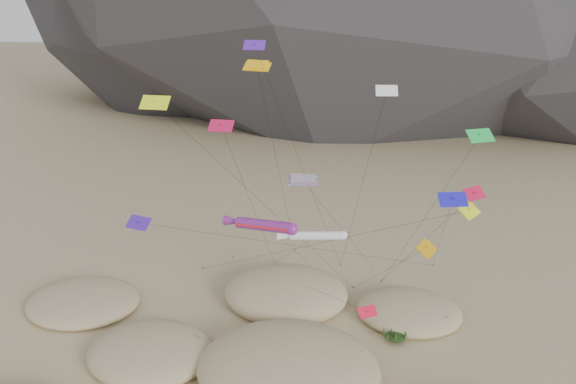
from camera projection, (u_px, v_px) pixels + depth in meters
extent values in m
ellipsoid|color=#CCB789|center=(151.00, 352.00, 50.94)|extent=(11.58, 9.84, 2.73)
ellipsoid|color=#CCB789|center=(288.00, 368.00, 48.37)|extent=(15.96, 13.57, 4.21)
ellipsoid|color=#CCB789|center=(286.00, 293.00, 60.03)|extent=(13.31, 11.31, 3.82)
ellipsoid|color=#CCB789|center=(409.00, 311.00, 57.31)|extent=(10.67, 9.07, 2.49)
ellipsoid|color=#CCB789|center=(83.00, 302.00, 59.08)|extent=(11.93, 10.14, 2.28)
ellipsoid|color=black|center=(143.00, 347.00, 51.40)|extent=(3.01, 2.57, 0.90)
ellipsoid|color=black|center=(189.00, 347.00, 51.58)|extent=(1.90, 1.62, 0.57)
ellipsoid|color=black|center=(301.00, 370.00, 47.88)|extent=(3.43, 2.94, 1.03)
ellipsoid|color=black|center=(361.00, 369.00, 48.18)|extent=(2.40, 2.05, 0.72)
ellipsoid|color=black|center=(283.00, 299.00, 58.73)|extent=(2.69, 2.30, 0.81)
ellipsoid|color=black|center=(294.00, 306.00, 57.53)|extent=(2.55, 2.19, 0.77)
ellipsoid|color=black|center=(441.00, 320.00, 55.66)|extent=(2.50, 2.14, 0.75)
ellipsoid|color=black|center=(395.00, 337.00, 53.17)|extent=(1.99, 1.70, 0.60)
ellipsoid|color=black|center=(71.00, 299.00, 59.59)|extent=(2.02, 1.73, 0.61)
ellipsoid|color=black|center=(88.00, 316.00, 56.84)|extent=(2.20, 1.89, 0.66)
cylinder|color=#3F2D1E|center=(280.00, 268.00, 66.67)|extent=(0.08, 0.08, 0.30)
cylinder|color=#3F2D1E|center=(279.00, 273.00, 65.47)|extent=(0.08, 0.08, 0.30)
cylinder|color=#3F2D1E|center=(353.00, 287.00, 62.57)|extent=(0.08, 0.08, 0.30)
cylinder|color=#3F2D1E|center=(341.00, 265.00, 67.43)|extent=(0.08, 0.08, 0.30)
cylinder|color=#3F2D1E|center=(381.00, 281.00, 63.83)|extent=(0.08, 0.08, 0.30)
cylinder|color=#3F2D1E|center=(233.00, 257.00, 69.32)|extent=(0.08, 0.08, 0.30)
cylinder|color=#3F2D1E|center=(433.00, 265.00, 67.38)|extent=(0.08, 0.08, 0.30)
cylinder|color=#3F2D1E|center=(203.00, 268.00, 66.68)|extent=(0.08, 0.08, 0.30)
cylinder|color=#FF1A29|center=(264.00, 225.00, 46.77)|extent=(5.32, 2.77, 1.51)
sphere|color=#FF1A29|center=(292.00, 229.00, 45.54)|extent=(1.01, 1.01, 1.01)
cone|color=#FF1A29|center=(235.00, 221.00, 48.14)|extent=(2.34, 1.57, 1.08)
cylinder|color=black|center=(291.00, 247.00, 57.55)|extent=(2.08, 18.50, 13.16)
cylinder|color=silver|center=(317.00, 236.00, 51.29)|extent=(4.87, 0.79, 1.11)
sphere|color=silver|center=(343.00, 235.00, 50.91)|extent=(0.81, 0.81, 0.81)
cone|color=silver|center=(288.00, 236.00, 51.71)|extent=(1.98, 0.70, 0.83)
cylinder|color=black|center=(293.00, 251.00, 59.82)|extent=(5.99, 13.64, 10.40)
cube|color=#F7B30D|center=(257.00, 67.00, 51.08)|extent=(2.64, 1.49, 0.74)
cube|color=#F7B30D|center=(257.00, 64.00, 51.01)|extent=(2.23, 1.20, 0.72)
cylinder|color=black|center=(279.00, 175.00, 60.80)|extent=(2.28, 11.71, 24.88)
cube|color=#FF1A3C|center=(303.00, 181.00, 46.53)|extent=(2.51, 1.17, 0.67)
cube|color=#FF1A3C|center=(303.00, 179.00, 46.45)|extent=(2.13, 0.93, 0.67)
cylinder|color=black|center=(344.00, 232.00, 56.77)|extent=(6.81, 16.62, 16.67)
cube|color=#D6E918|center=(155.00, 103.00, 49.47)|extent=(2.64, 1.40, 1.03)
cube|color=#D6E918|center=(155.00, 104.00, 49.52)|extent=(0.32, 0.33, 0.87)
cylinder|color=black|center=(266.00, 206.00, 56.04)|extent=(18.16, 8.12, 22.11)
cube|color=green|center=(480.00, 136.00, 45.27)|extent=(2.48, 1.93, 0.85)
cube|color=green|center=(480.00, 137.00, 45.33)|extent=(0.35, 0.34, 0.75)
cylinder|color=black|center=(422.00, 221.00, 54.57)|extent=(6.54, 11.30, 20.49)
cube|color=white|center=(387.00, 91.00, 46.61)|extent=(1.89, 1.03, 0.79)
cube|color=white|center=(387.00, 92.00, 46.66)|extent=(0.24, 0.29, 0.61)
cylinder|color=black|center=(360.00, 194.00, 57.04)|extent=(3.65, 12.92, 23.63)
cube|color=orange|center=(427.00, 249.00, 47.90)|extent=(2.02, 2.57, 0.85)
cube|color=orange|center=(427.00, 250.00, 47.96)|extent=(0.34, 0.35, 0.78)
cylinder|color=black|center=(385.00, 271.00, 55.25)|extent=(6.12, 10.92, 10.78)
cube|color=#1D17C3|center=(453.00, 199.00, 41.50)|extent=(2.28, 1.47, 0.78)
cube|color=#1D17C3|center=(453.00, 201.00, 41.55)|extent=(0.29, 0.27, 0.72)
cylinder|color=black|center=(440.00, 240.00, 54.46)|extent=(2.34, 21.73, 17.08)
cube|color=#C11244|center=(221.00, 126.00, 47.27)|extent=(2.17, 1.21, 0.80)
cube|color=#C11244|center=(221.00, 128.00, 47.32)|extent=(0.27, 0.25, 0.72)
cylinder|color=black|center=(255.00, 212.00, 56.39)|extent=(3.03, 12.11, 20.73)
cube|color=#3F1B9E|center=(139.00, 223.00, 52.76)|extent=(2.59, 1.82, 0.91)
cube|color=#3F1B9E|center=(139.00, 224.00, 52.82)|extent=(0.35, 0.35, 0.80)
cylinder|color=black|center=(304.00, 247.00, 60.09)|extent=(29.70, 15.69, 10.85)
cube|color=red|center=(367.00, 312.00, 46.18)|extent=(1.80, 1.47, 0.64)
cube|color=red|center=(367.00, 313.00, 46.23)|extent=(0.27, 0.27, 0.55)
cylinder|color=black|center=(316.00, 290.00, 55.84)|extent=(9.99, 16.98, 6.70)
cube|color=#511DAB|center=(254.00, 45.00, 48.86)|extent=(1.91, 0.97, 0.77)
cube|color=#511DAB|center=(254.00, 47.00, 48.92)|extent=(0.23, 0.25, 0.65)
cylinder|color=black|center=(305.00, 173.00, 58.17)|extent=(7.96, 10.78, 26.91)
cube|color=#E9F319|center=(469.00, 210.00, 43.54)|extent=(2.09, 2.34, 0.81)
cube|color=#E9F319|center=(469.00, 212.00, 43.60)|extent=(0.34, 0.35, 0.72)
cylinder|color=black|center=(308.00, 246.00, 55.13)|extent=(26.57, 15.46, 15.53)
cube|color=#C21239|center=(474.00, 193.00, 44.37)|extent=(2.07, 1.89, 0.79)
cube|color=#C21239|center=(474.00, 195.00, 44.43)|extent=(0.34, 0.34, 0.64)
cylinder|color=black|center=(419.00, 245.00, 54.12)|extent=(6.10, 13.90, 16.46)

